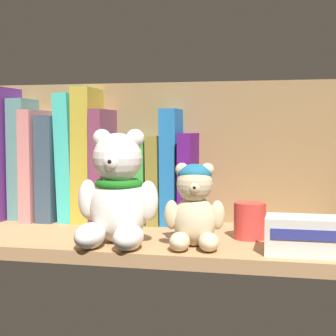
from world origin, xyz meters
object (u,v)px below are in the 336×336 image
book_8 (124,181)px  teddy_bear_larger (117,195)px  book_2 (26,159)px  book_10 (158,179)px  book_3 (42,165)px  book_12 (190,179)px  book_1 (11,153)px  book_5 (73,157)px  book_9 (143,181)px  book_4 (57,168)px  teddy_bear_smaller (194,207)px  pillar_candle (250,220)px  book_6 (91,155)px  small_product_box (305,235)px  book_7 (107,166)px  book_11 (174,166)px

book_8 → teddy_bear_larger: (5.15, -19.66, -0.26)cm
book_2 → book_10: size_ratio=1.43×
book_3 → book_12: bearing=0.0°
book_2 → book_1: bearing=180.0°
book_10 → book_3: bearing=180.0°
book_5 → book_9: size_ratio=1.57×
book_4 → teddy_bear_smaller: 36.01cm
book_12 → pillar_candle: size_ratio=2.89×
book_10 → pillar_candle: bearing=-32.1°
book_5 → book_6: (3.51, 0.00, 0.49)cm
book_6 → teddy_bear_larger: bearing=-59.4°
small_product_box → book_2: bearing=158.6°
book_3 → book_7: size_ratio=1.00×
book_1 → book_11: book_1 is taller
book_3 → pillar_candle: 42.92cm
book_7 → book_10: book_7 is taller
book_2 → book_12: book_2 is taller
book_5 → pillar_candle: book_5 is taller
book_5 → teddy_bear_larger: (15.15, -19.66, -4.50)cm
book_11 → teddy_bear_larger: bearing=-102.5°
book_5 → small_product_box: 48.10cm
pillar_candle → book_1: bearing=166.8°
book_2 → book_5: bearing=0.0°
book_1 → book_8: bearing=0.0°
small_product_box → book_10: bearing=141.7°
book_10 → teddy_bear_larger: bearing=-94.0°
teddy_bear_larger → teddy_bear_smaller: bearing=2.3°
book_12 → small_product_box: bearing=-45.8°
book_9 → book_4: bearing=180.0°
book_10 → book_12: size_ratio=0.97×
book_4 → book_5: book_5 is taller
book_7 → book_12: bearing=0.0°
book_6 → book_5: bearing=180.0°
book_12 → teddy_bear_larger: bearing=-110.6°
book_1 → small_product_box: (55.58, -20.52, -9.88)cm
book_6 → book_11: book_6 is taller
book_11 → book_12: size_ratio=1.26×
book_8 → book_12: 12.57cm
book_12 → book_2: bearing=180.0°
book_1 → book_5: size_ratio=1.05×
book_1 → book_5: bearing=0.0°
book_6 → book_1: bearing=180.0°
book_8 → small_product_box: 38.77cm
book_6 → teddy_bear_smaller: book_6 is taller
book_3 → book_11: (26.07, 0.00, 0.03)cm
book_12 → pillar_candle: (11.67, -11.09, -5.37)cm
book_6 → pillar_candle: (30.71, -11.09, -9.47)cm
book_6 → small_product_box: 45.14cm
book_1 → teddy_bear_smaller: size_ratio=2.04×
book_4 → book_2: bearing=180.0°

